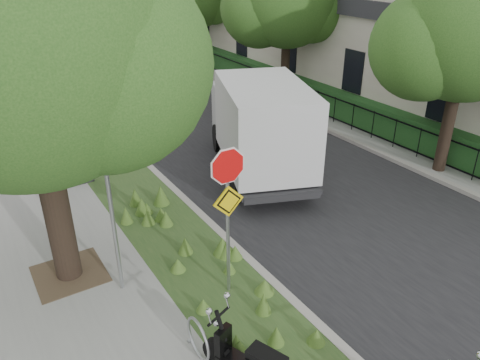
% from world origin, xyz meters
% --- Properties ---
extents(ground, '(120.00, 120.00, 0.00)m').
position_xyz_m(ground, '(0.00, 0.00, 0.00)').
color(ground, '#4C5147').
rests_on(ground, ground).
extents(sidewalk_near, '(3.50, 60.00, 0.12)m').
position_xyz_m(sidewalk_near, '(-4.25, 10.00, 0.06)').
color(sidewalk_near, gray).
rests_on(sidewalk_near, ground).
extents(verge, '(2.00, 60.00, 0.12)m').
position_xyz_m(verge, '(-1.50, 10.00, 0.06)').
color(verge, '#294A20').
rests_on(verge, ground).
extents(kerb_near, '(0.20, 60.00, 0.13)m').
position_xyz_m(kerb_near, '(-0.50, 10.00, 0.07)').
color(kerb_near, '#9E9991').
rests_on(kerb_near, ground).
extents(road, '(7.00, 60.00, 0.01)m').
position_xyz_m(road, '(3.00, 10.00, 0.01)').
color(road, black).
rests_on(road, ground).
extents(kerb_far, '(0.20, 60.00, 0.13)m').
position_xyz_m(kerb_far, '(6.50, 10.00, 0.07)').
color(kerb_far, '#9E9991').
rests_on(kerb_far, ground).
extents(footpath_far, '(3.20, 60.00, 0.12)m').
position_xyz_m(footpath_far, '(8.20, 10.00, 0.06)').
color(footpath_far, gray).
rests_on(footpath_far, ground).
extents(street_tree_main, '(6.21, 5.54, 7.66)m').
position_xyz_m(street_tree_main, '(-4.08, 2.86, 4.80)').
color(street_tree_main, black).
rests_on(street_tree_main, ground).
extents(bare_post, '(0.08, 0.08, 4.00)m').
position_xyz_m(bare_post, '(-3.20, 1.80, 2.12)').
color(bare_post, '#A5A8AD').
rests_on(bare_post, ground).
extents(bike_hoop, '(0.06, 0.78, 0.77)m').
position_xyz_m(bike_hoop, '(-2.70, -0.60, 0.50)').
color(bike_hoop, '#A5A8AD').
rests_on(bike_hoop, ground).
extents(sign_assembly, '(0.94, 0.08, 3.22)m').
position_xyz_m(sign_assembly, '(-1.40, 0.58, 2.33)').
color(sign_assembly, '#A5A8AD').
rests_on(sign_assembly, ground).
extents(fence_far, '(0.04, 24.00, 1.00)m').
position_xyz_m(fence_far, '(7.20, 10.00, 0.67)').
color(fence_far, black).
rests_on(fence_far, ground).
extents(hedge_far, '(1.00, 24.00, 1.10)m').
position_xyz_m(hedge_far, '(7.90, 10.00, 0.67)').
color(hedge_far, '#17401B').
rests_on(hedge_far, footpath_far).
extents(far_tree_a, '(4.60, 4.10, 6.22)m').
position_xyz_m(far_tree_a, '(6.94, 2.05, 4.13)').
color(far_tree_a, black).
rests_on(far_tree_a, ground).
extents(far_tree_b, '(4.83, 4.31, 6.56)m').
position_xyz_m(far_tree_b, '(6.94, 10.05, 4.37)').
color(far_tree_b, black).
rests_on(far_tree_b, ground).
extents(box_truck, '(3.92, 5.88, 2.49)m').
position_xyz_m(box_truck, '(2.30, 4.97, 1.62)').
color(box_truck, '#262628').
rests_on(box_truck, ground).
extents(utility_cabinet, '(1.05, 0.72, 1.37)m').
position_xyz_m(utility_cabinet, '(-2.80, 7.16, 0.77)').
color(utility_cabinet, '#262628').
rests_on(utility_cabinet, ground).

